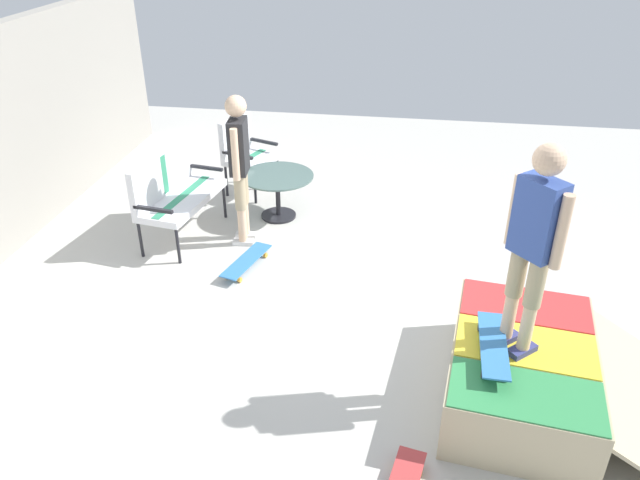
{
  "coord_description": "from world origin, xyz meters",
  "views": [
    {
      "loc": [
        -5.03,
        -0.48,
        3.58
      ],
      "look_at": [
        0.03,
        0.29,
        0.7
      ],
      "focal_mm": 34.52,
      "sensor_mm": 36.0,
      "label": 1
    }
  ],
  "objects_px": {
    "patio_table": "(278,187)",
    "person_watching": "(239,159)",
    "patio_bench": "(173,188)",
    "skateboard_by_bench": "(246,261)",
    "skate_ramp": "(525,372)",
    "patio_chair_near_house": "(244,149)",
    "skateboard_on_ramp": "(493,345)",
    "person_skater": "(534,238)"
  },
  "relations": [
    {
      "from": "person_watching",
      "to": "person_skater",
      "type": "bearing_deg",
      "value": -128.8
    },
    {
      "from": "skate_ramp",
      "to": "person_watching",
      "type": "height_order",
      "value": "person_watching"
    },
    {
      "from": "patio_bench",
      "to": "skateboard_by_bench",
      "type": "bearing_deg",
      "value": -121.43
    },
    {
      "from": "skate_ramp",
      "to": "patio_chair_near_house",
      "type": "bearing_deg",
      "value": 42.22
    },
    {
      "from": "patio_bench",
      "to": "patio_table",
      "type": "relative_size",
      "value": 1.47
    },
    {
      "from": "patio_table",
      "to": "person_watching",
      "type": "bearing_deg",
      "value": 158.27
    },
    {
      "from": "patio_table",
      "to": "person_skater",
      "type": "relative_size",
      "value": 0.54
    },
    {
      "from": "patio_table",
      "to": "skateboard_by_bench",
      "type": "height_order",
      "value": "patio_table"
    },
    {
      "from": "person_skater",
      "to": "skateboard_on_ramp",
      "type": "bearing_deg",
      "value": 124.24
    },
    {
      "from": "person_watching",
      "to": "skateboard_by_bench",
      "type": "bearing_deg",
      "value": -163.11
    },
    {
      "from": "patio_chair_near_house",
      "to": "patio_table",
      "type": "relative_size",
      "value": 1.13
    },
    {
      "from": "patio_bench",
      "to": "person_skater",
      "type": "height_order",
      "value": "person_skater"
    },
    {
      "from": "skate_ramp",
      "to": "patio_chair_near_house",
      "type": "relative_size",
      "value": 1.95
    },
    {
      "from": "skate_ramp",
      "to": "person_skater",
      "type": "relative_size",
      "value": 1.2
    },
    {
      "from": "patio_table",
      "to": "skate_ramp",
      "type": "bearing_deg",
      "value": -137.39
    },
    {
      "from": "patio_bench",
      "to": "skateboard_on_ramp",
      "type": "relative_size",
      "value": 1.64
    },
    {
      "from": "skate_ramp",
      "to": "skateboard_on_ramp",
      "type": "relative_size",
      "value": 2.47
    },
    {
      "from": "patio_chair_near_house",
      "to": "skateboard_on_ramp",
      "type": "distance_m",
      "value": 4.73
    },
    {
      "from": "person_skater",
      "to": "patio_chair_near_house",
      "type": "bearing_deg",
      "value": 40.74
    },
    {
      "from": "patio_bench",
      "to": "patio_chair_near_house",
      "type": "xyz_separation_m",
      "value": [
        1.36,
        -0.49,
        -0.0
      ]
    },
    {
      "from": "patio_bench",
      "to": "patio_chair_near_house",
      "type": "height_order",
      "value": "same"
    },
    {
      "from": "patio_bench",
      "to": "person_watching",
      "type": "height_order",
      "value": "person_watching"
    },
    {
      "from": "skate_ramp",
      "to": "patio_bench",
      "type": "distance_m",
      "value": 4.35
    },
    {
      "from": "patio_chair_near_house",
      "to": "patio_table",
      "type": "distance_m",
      "value": 0.96
    },
    {
      "from": "person_watching",
      "to": "skateboard_by_bench",
      "type": "height_order",
      "value": "person_watching"
    },
    {
      "from": "patio_table",
      "to": "patio_chair_near_house",
      "type": "bearing_deg",
      "value": 40.59
    },
    {
      "from": "skate_ramp",
      "to": "skateboard_on_ramp",
      "type": "bearing_deg",
      "value": 115.75
    },
    {
      "from": "skate_ramp",
      "to": "skateboard_on_ramp",
      "type": "distance_m",
      "value": 0.49
    },
    {
      "from": "patio_chair_near_house",
      "to": "patio_table",
      "type": "bearing_deg",
      "value": -139.41
    },
    {
      "from": "person_watching",
      "to": "patio_table",
      "type": "bearing_deg",
      "value": -21.73
    },
    {
      "from": "patio_bench",
      "to": "patio_table",
      "type": "distance_m",
      "value": 1.29
    },
    {
      "from": "skateboard_on_ramp",
      "to": "patio_table",
      "type": "bearing_deg",
      "value": 37.68
    },
    {
      "from": "skateboard_by_bench",
      "to": "person_skater",
      "type": "bearing_deg",
      "value": -122.23
    },
    {
      "from": "patio_chair_near_house",
      "to": "person_skater",
      "type": "xyz_separation_m",
      "value": [
        -3.6,
        -3.1,
        0.88
      ]
    },
    {
      "from": "patio_table",
      "to": "skateboard_by_bench",
      "type": "xyz_separation_m",
      "value": [
        -1.26,
        0.09,
        -0.32
      ]
    },
    {
      "from": "patio_bench",
      "to": "person_watching",
      "type": "xyz_separation_m",
      "value": [
        -0.03,
        -0.83,
        0.41
      ]
    },
    {
      "from": "person_skater",
      "to": "skateboard_on_ramp",
      "type": "distance_m",
      "value": 0.9
    },
    {
      "from": "patio_chair_near_house",
      "to": "patio_table",
      "type": "xyz_separation_m",
      "value": [
        -0.71,
        -0.61,
        -0.21
      ]
    },
    {
      "from": "patio_table",
      "to": "skateboard_on_ramp",
      "type": "height_order",
      "value": "skateboard_on_ramp"
    },
    {
      "from": "skate_ramp",
      "to": "patio_table",
      "type": "height_order",
      "value": "patio_table"
    },
    {
      "from": "patio_chair_near_house",
      "to": "person_watching",
      "type": "relative_size",
      "value": 0.58
    },
    {
      "from": "person_watching",
      "to": "skateboard_on_ramp",
      "type": "height_order",
      "value": "person_watching"
    }
  ]
}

